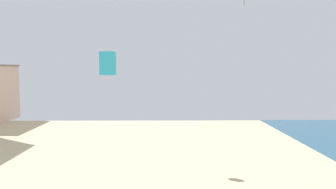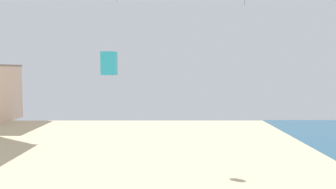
% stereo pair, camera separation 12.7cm
% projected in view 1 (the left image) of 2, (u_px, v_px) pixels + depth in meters
% --- Properties ---
extents(kite_cyan_box, '(1.05, 1.05, 1.65)m').
position_uv_depth(kite_cyan_box, '(108.00, 63.00, 24.27)').
color(kite_cyan_box, '#2DB7CC').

